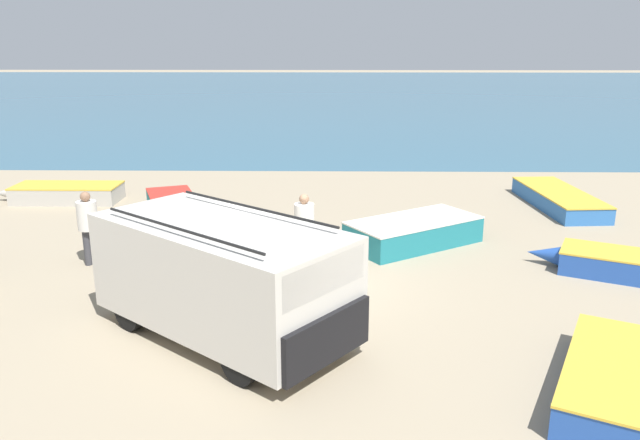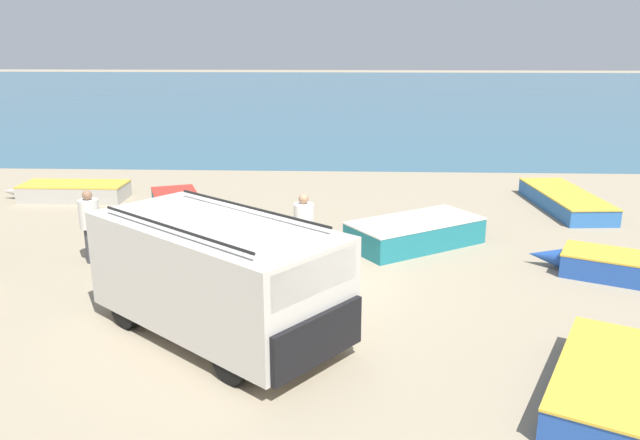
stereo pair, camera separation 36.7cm
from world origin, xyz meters
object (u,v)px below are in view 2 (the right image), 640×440
Objects in this scene: fishing_rowboat_1 at (71,192)px; fisherman_0 at (304,224)px; fishing_rowboat_0 at (180,212)px; fishing_rowboat_4 at (613,381)px; parked_van at (217,274)px; fishing_rowboat_2 at (419,232)px; fisherman_1 at (90,220)px; fishing_rowboat_6 at (563,199)px.

fisherman_0 is (8.16, -5.99, 0.76)m from fishing_rowboat_1.
fishing_rowboat_0 is 12.43m from fishing_rowboat_4.
parked_van is at bearing 125.77° from fishing_rowboat_1.
fishing_rowboat_2 is 2.34× the size of fisherman_0.
fisherman_1 is (-9.98, 5.47, 0.78)m from fishing_rowboat_4.
fisherman_1 reaches higher than fishing_rowboat_0.
fishing_rowboat_1 is 10.16m from fisherman_0.
fisherman_1 reaches higher than fishing_rowboat_1.
fisherman_1 reaches higher than fishing_rowboat_4.
fishing_rowboat_2 is at bearing 124.12° from fishing_rowboat_6.
fishing_rowboat_4 is at bearing -107.40° from fishing_rowboat_2.
fishing_rowboat_2 reaches higher than fishing_rowboat_4.
fishing_rowboat_2 is (6.71, -1.66, 0.01)m from fishing_rowboat_0.
fishing_rowboat_6 is at bearing 12.51° from fishing_rowboat_4.
fisherman_1 reaches higher than fishing_rowboat_2.
fisherman_1 is at bearing 88.43° from fishing_rowboat_4.
fishing_rowboat_2 is 0.77× the size of fishing_rowboat_6.
parked_van is at bearing -5.93° from fisherman_1.
parked_van is 7.47m from fishing_rowboat_0.
fishing_rowboat_0 is 11.88m from fishing_rowboat_6.
fishing_rowboat_0 is at bearing 71.99° from fishing_rowboat_4.
parked_van is at bearing 131.07° from fishing_rowboat_6.
fisherman_1 is at bearing -41.00° from fishing_rowboat_0.
fishing_rowboat_6 is (2.89, 11.09, -0.01)m from fishing_rowboat_4.
parked_van is at bearing 100.62° from fishing_rowboat_4.
fishing_rowboat_4 reaches higher than fishing_rowboat_6.
fishing_rowboat_0 is at bearing 108.05° from fisherman_1.
parked_van is 6.79m from fishing_rowboat_2.
fishing_rowboat_6 is 14.07m from fisherman_1.
fisherman_1 is (3.12, -5.90, 0.77)m from fishing_rowboat_1.
parked_van reaches higher than fishing_rowboat_1.
fishing_rowboat_2 reaches higher than fishing_rowboat_0.
fishing_rowboat_4 is 11.46m from fishing_rowboat_6.
fisherman_0 reaches higher than fishing_rowboat_0.
fishing_rowboat_0 reaches higher than fishing_rowboat_4.
fishing_rowboat_6 is at bearing 5.01° from fishing_rowboat_2.
fishing_rowboat_4 is (8.77, -8.81, -0.06)m from fishing_rowboat_0.
fishing_rowboat_2 reaches higher than fishing_rowboat_1.
fishing_rowboat_0 is 3.63m from fisherman_1.
fishing_rowboat_2 is at bearing 159.00° from fishing_rowboat_1.
parked_van is 3.76m from fisherman_0.
fisherman_1 is (-7.92, -1.68, 0.71)m from fishing_rowboat_2.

